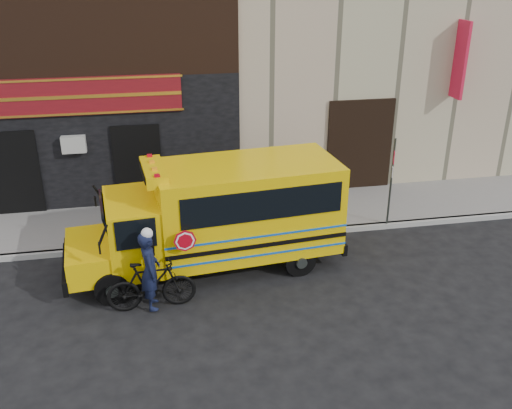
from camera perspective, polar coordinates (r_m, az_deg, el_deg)
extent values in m
plane|color=black|center=(14.03, 1.95, -8.27)|extent=(120.00, 120.00, 0.00)
cube|color=#9C9D97|center=(16.20, 0.00, -3.21)|extent=(40.00, 0.20, 0.15)
cube|color=slate|center=(17.53, -0.89, -0.99)|extent=(40.00, 3.00, 0.15)
cube|color=black|center=(18.08, -17.64, 5.72)|extent=(10.00, 0.30, 4.00)
cube|color=#321B10|center=(17.37, -19.13, 16.72)|extent=(10.00, 0.28, 3.00)
cube|color=maroon|center=(17.53, -18.31, 10.19)|extent=(6.50, 0.12, 1.10)
cube|color=black|center=(18.50, -22.91, 2.86)|extent=(1.30, 0.10, 2.50)
cube|color=black|center=(18.03, -11.72, 3.79)|extent=(1.30, 0.10, 2.50)
cube|color=red|center=(19.53, 19.75, 13.44)|extent=(0.10, 0.70, 2.40)
cylinder|color=black|center=(13.66, -14.23, -8.10)|extent=(0.82, 0.36, 0.80)
cylinder|color=black|center=(15.31, -14.64, -4.42)|extent=(0.82, 0.36, 0.80)
cylinder|color=black|center=(14.40, 4.36, -5.56)|extent=(0.82, 0.36, 0.80)
cylinder|color=black|center=(15.97, 1.99, -2.33)|extent=(0.82, 0.36, 0.80)
cube|color=#E3B604|center=(14.29, -16.41, -4.97)|extent=(1.20, 2.09, 0.70)
cube|color=black|center=(14.44, -18.48, -6.08)|extent=(0.33, 2.05, 0.35)
cube|color=#E3B604|center=(14.07, -12.19, -2.67)|extent=(1.41, 2.21, 1.70)
cube|color=black|center=(13.88, -14.67, -1.47)|extent=(0.24, 1.80, 0.90)
cube|color=#E3B604|center=(14.34, -0.93, -0.14)|extent=(4.70, 2.65, 2.25)
cube|color=black|center=(15.50, 7.25, -2.77)|extent=(0.35, 2.20, 0.30)
cube|color=black|center=(13.20, 0.76, -0.09)|extent=(3.88, 0.44, 0.75)
cube|color=#E3B604|center=(13.52, -10.20, 3.24)|extent=(0.66, 1.64, 0.28)
cylinder|color=#AB0615|center=(12.89, -7.12, -3.63)|extent=(0.52, 0.08, 0.52)
cylinder|color=#3A413D|center=(16.73, 13.33, 1.94)|extent=(0.06, 0.06, 2.76)
cube|color=red|center=(16.36, 13.62, 4.63)|extent=(0.10, 0.23, 0.34)
cube|color=white|center=(16.51, 13.48, 3.22)|extent=(0.10, 0.23, 0.30)
imported|color=black|center=(13.17, -10.42, -7.95)|extent=(2.03, 0.65, 1.21)
imported|color=black|center=(13.01, -10.53, -6.68)|extent=(0.49, 0.71, 1.88)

